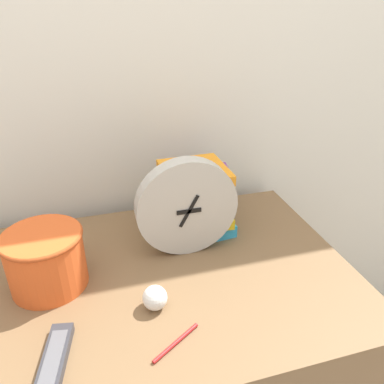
{
  "coord_description": "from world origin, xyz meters",
  "views": [
    {
      "loc": [
        -0.07,
        -0.4,
        1.37
      ],
      "look_at": [
        0.18,
        0.48,
        0.89
      ],
      "focal_mm": 35.0,
      "sensor_mm": 36.0,
      "label": 1
    }
  ],
  "objects": [
    {
      "name": "basket",
      "position": [
        -0.21,
        0.38,
        0.82
      ],
      "size": [
        0.19,
        0.19,
        0.15
      ],
      "color": "#E05623",
      "rests_on": "desk"
    },
    {
      "name": "pen",
      "position": [
        0.04,
        0.12,
        0.75
      ],
      "size": [
        0.11,
        0.07,
        0.01
      ],
      "color": "#B21E1E",
      "rests_on": "desk"
    },
    {
      "name": "desk_clock",
      "position": [
        0.15,
        0.42,
        0.88
      ],
      "size": [
        0.27,
        0.05,
        0.27
      ],
      "color": "#B7B2A8",
      "rests_on": "desk"
    },
    {
      "name": "book_stack",
      "position": [
        0.21,
        0.52,
        0.84
      ],
      "size": [
        0.22,
        0.19,
        0.21
      ],
      "color": "#2D9ED1",
      "rests_on": "desk"
    },
    {
      "name": "desk",
      "position": [
        0.0,
        0.34,
        0.37
      ],
      "size": [
        1.09,
        0.68,
        0.74
      ],
      "color": "brown",
      "rests_on": "ground_plane"
    },
    {
      "name": "crumpled_paper_ball",
      "position": [
        0.02,
        0.23,
        0.77
      ],
      "size": [
        0.06,
        0.06,
        0.06
      ],
      "color": "white",
      "rests_on": "desk"
    },
    {
      "name": "wall_back",
      "position": [
        0.0,
        0.75,
        1.2
      ],
      "size": [
        6.0,
        0.04,
        2.4
      ],
      "color": "silver",
      "rests_on": "ground_plane"
    },
    {
      "name": "tv_remote",
      "position": [
        -0.19,
        0.14,
        0.75
      ],
      "size": [
        0.07,
        0.18,
        0.02
      ],
      "color": "#333338",
      "rests_on": "desk"
    }
  ]
}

